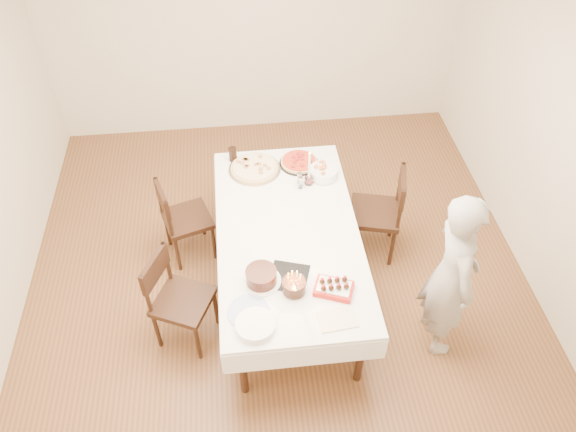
{
  "coord_description": "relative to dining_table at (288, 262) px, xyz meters",
  "views": [
    {
      "loc": [
        -0.28,
        -3.14,
        4.02
      ],
      "look_at": [
        0.07,
        -0.04,
        0.92
      ],
      "focal_mm": 35.0,
      "sensor_mm": 36.0,
      "label": 1
    }
  ],
  "objects": [
    {
      "name": "floor",
      "position": [
        -0.07,
        0.04,
        -0.38
      ],
      "size": [
        5.0,
        5.0,
        0.0
      ],
      "primitive_type": "plane",
      "color": "brown",
      "rests_on": "ground"
    },
    {
      "name": "chair_left_savory",
      "position": [
        -0.85,
        0.56,
        0.06
      ],
      "size": [
        0.55,
        0.55,
        0.86
      ],
      "primitive_type": null,
      "rotation": [
        0.0,
        0.0,
        3.45
      ],
      "color": "black",
      "rests_on": "floor"
    },
    {
      "name": "chair_right_savory",
      "position": [
        0.84,
        0.41,
        0.09
      ],
      "size": [
        0.58,
        0.58,
        0.93
      ],
      "primitive_type": null,
      "rotation": [
        0.0,
        0.0,
        -0.25
      ],
      "color": "black",
      "rests_on": "floor"
    },
    {
      "name": "pizza_pepperoni",
      "position": [
        0.19,
        0.84,
        0.4
      ],
      "size": [
        0.44,
        0.44,
        0.04
      ],
      "primitive_type": "cylinder",
      "rotation": [
        0.0,
        0.0,
        -0.25
      ],
      "color": "red",
      "rests_on": "dining_table"
    },
    {
      "name": "red_placemat",
      "position": [
        0.35,
        0.66,
        0.38
      ],
      "size": [
        0.23,
        0.23,
        0.01
      ],
      "primitive_type": "cube",
      "rotation": [
        0.0,
        0.0,
        -0.07
      ],
      "color": "#B21E1E",
      "rests_on": "dining_table"
    },
    {
      "name": "layer_cake",
      "position": [
        -0.25,
        -0.49,
        0.43
      ],
      "size": [
        0.39,
        0.39,
        0.12
      ],
      "primitive_type": "cylinder",
      "rotation": [
        0.0,
        0.0,
        -0.43
      ],
      "color": "#38180E",
      "rests_on": "dining_table"
    },
    {
      "name": "plate_stack",
      "position": [
        -0.32,
        -0.89,
        0.4
      ],
      "size": [
        0.36,
        0.36,
        0.06
      ],
      "primitive_type": "cylinder",
      "rotation": [
        0.0,
        0.0,
        -0.36
      ],
      "color": "white",
      "rests_on": "dining_table"
    },
    {
      "name": "birthday_cake",
      "position": [
        -0.02,
        -0.6,
        0.47
      ],
      "size": [
        0.19,
        0.19,
        0.16
      ],
      "primitive_type": "cylinder",
      "rotation": [
        0.0,
        0.0,
        -0.13
      ],
      "color": "#34190E",
      "rests_on": "dining_table"
    },
    {
      "name": "dining_table",
      "position": [
        0.0,
        0.0,
        0.0
      ],
      "size": [
        1.36,
        2.25,
        0.75
      ],
      "primitive_type": "cube",
      "rotation": [
        0.0,
        0.0,
        -0.11
      ],
      "color": "white",
      "rests_on": "floor"
    },
    {
      "name": "strawberry_box",
      "position": [
        0.26,
        -0.63,
        0.41
      ],
      "size": [
        0.32,
        0.27,
        0.07
      ],
      "primitive_type": null,
      "rotation": [
        0.0,
        0.0,
        -0.38
      ],
      "color": "#AA1913",
      "rests_on": "dining_table"
    },
    {
      "name": "wall_right",
      "position": [
        2.18,
        0.04,
        0.98
      ],
      "size": [
        0.04,
        5.0,
        2.7
      ],
      "primitive_type": "cube",
      "color": "beige",
      "rests_on": "floor"
    },
    {
      "name": "cake_board",
      "position": [
        -0.05,
        -0.47,
        0.38
      ],
      "size": [
        0.35,
        0.35,
        0.01
      ],
      "primitive_type": "cube",
      "rotation": [
        0.0,
        0.0,
        -0.31
      ],
      "color": "black",
      "rests_on": "dining_table"
    },
    {
      "name": "pasta_bowl",
      "position": [
        0.39,
        0.63,
        0.42
      ],
      "size": [
        0.26,
        0.26,
        0.08
      ],
      "primitive_type": "cylinder",
      "rotation": [
        0.0,
        0.0,
        -0.05
      ],
      "color": "white",
      "rests_on": "dining_table"
    },
    {
      "name": "wall_back",
      "position": [
        -0.07,
        2.54,
        0.98
      ],
      "size": [
        4.5,
        0.04,
        2.7
      ],
      "primitive_type": "cube",
      "color": "beige",
      "rests_on": "floor"
    },
    {
      "name": "box_lid",
      "position": [
        0.25,
        -0.89,
        0.38
      ],
      "size": [
        0.28,
        0.2,
        0.02
      ],
      "primitive_type": "cube",
      "rotation": [
        0.0,
        0.0,
        0.1
      ],
      "color": "beige",
      "rests_on": "dining_table"
    },
    {
      "name": "taper_candle",
      "position": [
        0.25,
        0.56,
        0.55
      ],
      "size": [
        0.09,
        0.09,
        0.36
      ],
      "primitive_type": "cylinder",
      "rotation": [
        0.0,
        0.0,
        0.14
      ],
      "color": "white",
      "rests_on": "dining_table"
    },
    {
      "name": "pizza_white",
      "position": [
        -0.21,
        0.79,
        0.4
      ],
      "size": [
        0.5,
        0.5,
        0.04
      ],
      "primitive_type": "cylinder",
      "rotation": [
        0.0,
        0.0,
        -0.05
      ],
      "color": "beige",
      "rests_on": "dining_table"
    },
    {
      "name": "china_plate",
      "position": [
        -0.36,
        -0.76,
        0.38
      ],
      "size": [
        0.39,
        0.39,
        0.01
      ],
      "primitive_type": "cylinder",
      "rotation": [
        0.0,
        0.0,
        0.35
      ],
      "color": "white",
      "rests_on": "dining_table"
    },
    {
      "name": "person",
      "position": [
        1.15,
        -0.61,
        0.4
      ],
      "size": [
        0.37,
        0.57,
        1.55
      ],
      "primitive_type": "imported",
      "rotation": [
        0.0,
        0.0,
        1.58
      ],
      "color": "#B0ABA6",
      "rests_on": "floor"
    },
    {
      "name": "shaker_pair",
      "position": [
        0.17,
        0.51,
        0.44
      ],
      "size": [
        0.11,
        0.11,
        0.12
      ],
      "primitive_type": null,
      "rotation": [
        0.0,
        0.0,
        0.06
      ],
      "color": "white",
      "rests_on": "dining_table"
    },
    {
      "name": "chair_left_dessert",
      "position": [
        -0.87,
        -0.38,
        0.07
      ],
      "size": [
        0.6,
        0.6,
        0.89
      ],
      "primitive_type": null,
      "rotation": [
        0.0,
        0.0,
        2.71
      ],
      "color": "black",
      "rests_on": "floor"
    },
    {
      "name": "cola_glass",
      "position": [
        -0.4,
        0.95,
        0.44
      ],
      "size": [
        0.09,
        0.09,
        0.14
      ],
      "primitive_type": "cylinder",
      "rotation": [
        0.0,
        0.0,
        0.33
      ],
      "color": "black",
      "rests_on": "dining_table"
    }
  ]
}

